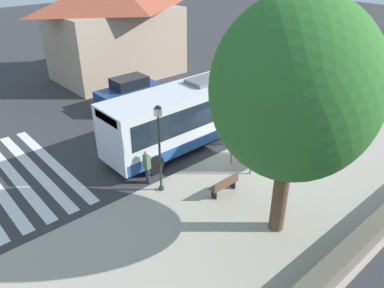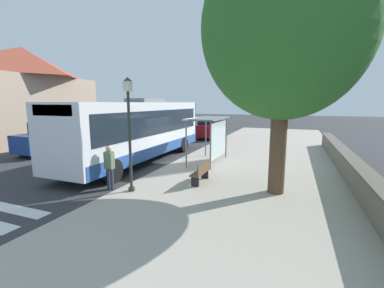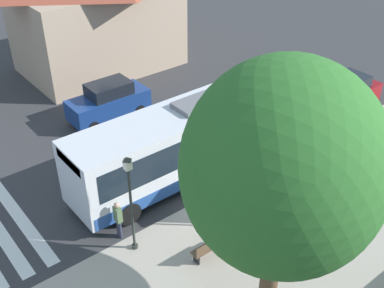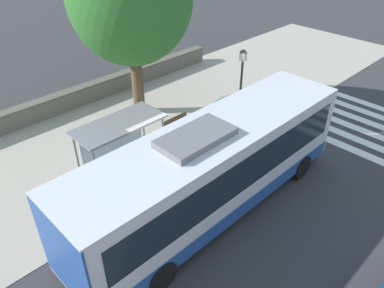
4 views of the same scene
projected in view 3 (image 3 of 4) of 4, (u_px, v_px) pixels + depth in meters
The scene contains 11 objects.
ground_plane at pixel (213, 194), 20.96m from camera, with size 120.00×120.00×0.00m, color #353538.
sidewalk_plaza at pixel (291, 253), 18.01m from camera, with size 9.00×44.00×0.02m.
background_building at pixel (96, 7), 30.18m from camera, with size 6.92×10.24×7.81m.
bus at pixel (187, 140), 21.23m from camera, with size 2.72×11.04×3.54m.
bus_shelter at pixel (268, 166), 19.17m from camera, with size 1.59×3.40×2.49m.
pedestrian at pixel (118, 217), 18.20m from camera, with size 0.34×0.23×1.70m.
bench at pixel (210, 247), 17.62m from camera, with size 0.40×1.50×0.88m.
street_lamp_near at pixel (130, 197), 16.87m from camera, with size 0.28×0.28×4.19m.
shade_tree at pixel (283, 169), 12.75m from camera, with size 5.60×5.60×8.86m.
parked_car_behind_bus at pixel (345, 94), 26.82m from camera, with size 1.99×4.40×1.97m.
parked_car_far_lane at pixel (109, 101), 26.01m from camera, with size 1.89×4.41×2.07m.
Camera 3 is at (-12.24, 10.95, 13.24)m, focal length 45.00 mm.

